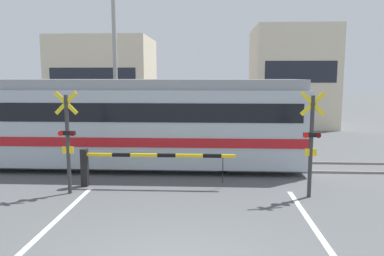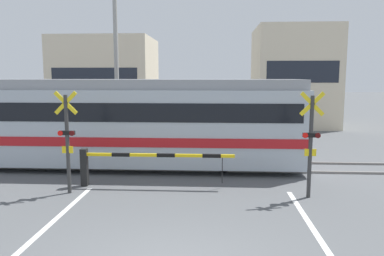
{
  "view_description": "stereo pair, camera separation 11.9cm",
  "coord_description": "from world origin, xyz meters",
  "px_view_note": "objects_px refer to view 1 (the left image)",
  "views": [
    {
      "loc": [
        0.64,
        -5.8,
        3.38
      ],
      "look_at": [
        0.0,
        7.18,
        1.6
      ],
      "focal_mm": 35.0,
      "sensor_mm": 36.0,
      "label": 1
    },
    {
      "loc": [
        0.76,
        -5.79,
        3.38
      ],
      "look_at": [
        0.0,
        7.18,
        1.6
      ],
      "focal_mm": 35.0,
      "sensor_mm": 36.0,
      "label": 2
    }
  ],
  "objects_px": {
    "crossing_barrier_far": "(239,135)",
    "crossing_signal_right": "(311,140)",
    "crossing_barrier_near": "(126,161)",
    "commuter_train": "(99,120)",
    "crossing_signal_left": "(68,138)"
  },
  "relations": [
    {
      "from": "crossing_barrier_far",
      "to": "crossing_signal_right",
      "type": "relative_size",
      "value": 1.59
    },
    {
      "from": "crossing_signal_left",
      "to": "crossing_signal_right",
      "type": "height_order",
      "value": "same"
    },
    {
      "from": "crossing_barrier_far",
      "to": "crossing_signal_right",
      "type": "xyz_separation_m",
      "value": [
        1.52,
        -6.07,
        0.83
      ]
    },
    {
      "from": "crossing_barrier_far",
      "to": "crossing_signal_left",
      "type": "height_order",
      "value": "crossing_signal_left"
    },
    {
      "from": "commuter_train",
      "to": "crossing_barrier_far",
      "type": "height_order",
      "value": "commuter_train"
    },
    {
      "from": "crossing_barrier_near",
      "to": "crossing_signal_left",
      "type": "height_order",
      "value": "crossing_signal_left"
    },
    {
      "from": "crossing_barrier_near",
      "to": "crossing_barrier_far",
      "type": "height_order",
      "value": "same"
    },
    {
      "from": "crossing_signal_left",
      "to": "crossing_barrier_far",
      "type": "bearing_deg",
      "value": 48.45
    },
    {
      "from": "crossing_signal_left",
      "to": "crossing_signal_right",
      "type": "distance_m",
      "value": 6.9
    },
    {
      "from": "crossing_barrier_far",
      "to": "crossing_signal_left",
      "type": "bearing_deg",
      "value": -131.55
    },
    {
      "from": "commuter_train",
      "to": "crossing_signal_left",
      "type": "xyz_separation_m",
      "value": [
        0.13,
        -3.44,
        -0.12
      ]
    },
    {
      "from": "crossing_barrier_far",
      "to": "crossing_signal_left",
      "type": "xyz_separation_m",
      "value": [
        -5.38,
        -6.07,
        0.83
      ]
    },
    {
      "from": "commuter_train",
      "to": "crossing_barrier_near",
      "type": "bearing_deg",
      "value": -58.51
    },
    {
      "from": "commuter_train",
      "to": "crossing_signal_right",
      "type": "bearing_deg",
      "value": -26.06
    },
    {
      "from": "crossing_barrier_far",
      "to": "crossing_signal_left",
      "type": "relative_size",
      "value": 1.59
    }
  ]
}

